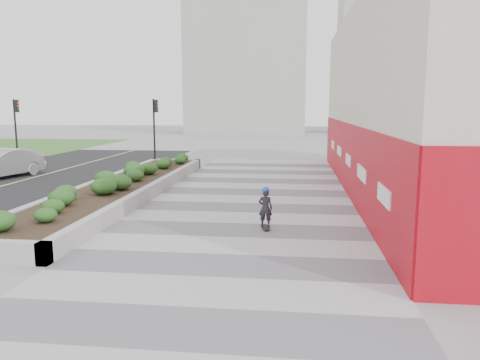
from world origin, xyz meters
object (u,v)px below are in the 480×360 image
object	(u,v)px
planter	(124,185)
car_silver	(1,164)
traffic_signal_near	(155,122)
traffic_signal_far	(16,121)
skateboarder	(265,208)

from	to	relation	value
planter	car_silver	distance (m)	8.93
planter	traffic_signal_near	distance (m)	10.90
planter	car_silver	xyz separation A→B (m)	(-8.06, 3.84, 0.34)
planter	traffic_signal_far	distance (m)	15.00
traffic_signal_near	skateboarder	bearing A→B (deg)	-62.46
traffic_signal_far	car_silver	distance (m)	7.08
traffic_signal_near	car_silver	distance (m)	9.41
skateboarder	traffic_signal_near	bearing A→B (deg)	106.38
planter	car_silver	world-z (taller)	car_silver
skateboarder	car_silver	world-z (taller)	car_silver
traffic_signal_near	skateboarder	size ratio (longest dim) A/B	3.18
planter	traffic_signal_near	size ratio (longest dim) A/B	4.29
traffic_signal_near	car_silver	bearing A→B (deg)	-133.55
traffic_signal_far	skateboarder	xyz separation A→B (m)	(17.27, -14.98, -2.09)
traffic_signal_far	planter	bearing A→B (deg)	-42.46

